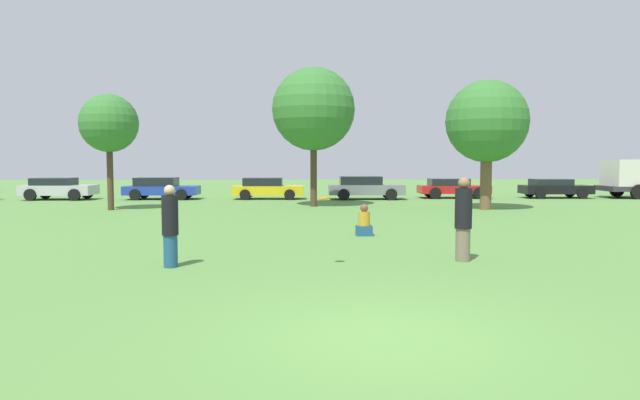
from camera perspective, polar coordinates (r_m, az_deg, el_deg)
name	(u,v)px	position (r m, az deg, el deg)	size (l,w,h in m)	color
ground_plane	(385,336)	(7.61, 6.49, -13.22)	(120.00, 120.00, 0.00)	#54843D
person_thrower	(170,226)	(12.44, -14.64, -2.50)	(0.34, 0.34, 1.73)	navy
person_catcher	(463,219)	(13.15, 14.02, -1.83)	(0.38, 0.38, 1.88)	#726651
frisbee	(324,199)	(11.98, 0.42, 0.14)	(0.23, 0.23, 0.10)	orange
bystander_sitting	(364,223)	(17.19, 4.39, -2.28)	(0.47, 0.40, 0.95)	navy
tree_0	(109,124)	(27.62, -20.20, 7.09)	(2.60, 2.60, 5.21)	#473323
tree_1	(314,109)	(28.02, -0.64, 8.97)	(4.01, 4.01, 6.72)	#473323
tree_2	(487,122)	(27.31, 16.23, 7.43)	(3.72, 3.72, 5.87)	brown
parked_car_silver	(58,188)	(36.04, -24.53, 1.09)	(3.97, 2.14, 1.25)	#B2B2B7
parked_car_blue	(160,188)	(34.41, -15.54, 1.17)	(4.22, 2.02, 1.26)	#1E389E
parked_car_yellow	(267,188)	(33.44, -5.29, 1.19)	(4.11, 1.92, 1.24)	gold
parked_car_grey	(365,187)	(33.18, 4.44, 1.27)	(4.36, 1.94, 1.33)	slate
parked_car_red	(452,187)	(35.08, 12.96, 1.22)	(4.14, 1.98, 1.16)	red
parked_car_black	(554,188)	(37.00, 22.22, 1.13)	(4.03, 1.92, 1.14)	black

